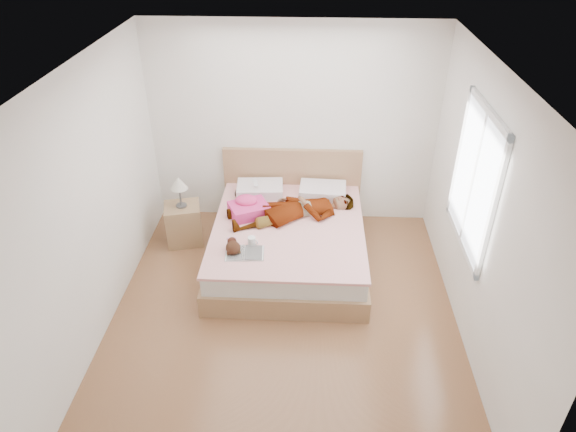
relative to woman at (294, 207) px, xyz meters
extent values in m
plane|color=#4C2D17|center=(-0.05, -1.19, -0.62)|extent=(4.00, 4.00, 0.00)
imported|color=white|center=(0.00, 0.00, 0.00)|extent=(1.68, 1.11, 0.22)
ellipsoid|color=black|center=(-0.57, 0.45, -0.07)|extent=(0.48, 0.55, 0.07)
cube|color=silver|center=(-0.50, 0.40, 0.09)|extent=(0.08, 0.11, 0.06)
plane|color=white|center=(-0.05, -1.19, 1.98)|extent=(4.00, 4.00, 0.00)
plane|color=silver|center=(-0.05, 0.81, 0.68)|extent=(3.60, 0.00, 3.60)
plane|color=silver|center=(-0.05, -3.19, 0.68)|extent=(3.60, 0.00, 3.60)
plane|color=white|center=(-1.85, -1.19, 0.68)|extent=(0.00, 4.00, 4.00)
plane|color=silver|center=(1.75, -1.19, 0.68)|extent=(0.00, 4.00, 4.00)
cube|color=white|center=(1.72, -0.89, 0.88)|extent=(0.02, 1.10, 1.30)
cube|color=silver|center=(1.72, -1.47, 0.88)|extent=(0.04, 0.06, 1.42)
cube|color=silver|center=(1.72, -0.31, 0.88)|extent=(0.04, 0.06, 1.42)
cube|color=silver|center=(1.72, -0.89, 0.20)|extent=(0.04, 1.22, 0.06)
cube|color=silver|center=(1.72, -0.89, 1.56)|extent=(0.04, 1.22, 0.06)
cube|color=silver|center=(1.72, -0.89, 0.88)|extent=(0.03, 0.04, 1.30)
cube|color=olive|center=(-0.05, -0.24, -0.49)|extent=(1.78, 2.08, 0.26)
cube|color=silver|center=(-0.05, -0.24, -0.25)|extent=(1.70, 2.00, 0.22)
cube|color=white|center=(-0.05, -0.24, -0.12)|extent=(1.74, 2.04, 0.03)
cube|color=olive|center=(-0.05, 0.77, -0.12)|extent=(1.80, 0.07, 1.00)
cube|color=white|center=(-0.45, 0.48, -0.04)|extent=(0.61, 0.44, 0.13)
cube|color=white|center=(0.35, 0.48, -0.04)|extent=(0.60, 0.43, 0.13)
cube|color=#F34290|center=(-0.54, -0.03, -0.04)|extent=(0.55, 0.51, 0.14)
ellipsoid|color=#F5429E|center=(-0.57, 0.02, 0.06)|extent=(0.27, 0.21, 0.13)
cube|color=white|center=(-0.49, -0.82, -0.10)|extent=(0.42, 0.30, 0.01)
cube|color=silver|center=(-0.60, -0.83, -0.09)|extent=(0.22, 0.28, 0.02)
cube|color=#262626|center=(-0.39, -0.81, -0.09)|extent=(0.22, 0.28, 0.02)
cylinder|color=white|center=(-0.44, -0.65, -0.06)|extent=(0.11, 0.11, 0.10)
torus|color=white|center=(-0.40, -0.67, -0.06)|extent=(0.07, 0.04, 0.07)
cylinder|color=black|center=(-0.44, -0.65, -0.02)|extent=(0.10, 0.10, 0.00)
ellipsoid|color=black|center=(-0.62, -0.81, -0.04)|extent=(0.20, 0.21, 0.13)
ellipsoid|color=beige|center=(-0.61, -0.82, -0.03)|extent=(0.11, 0.11, 0.07)
sphere|color=black|center=(-0.64, -0.71, -0.03)|extent=(0.10, 0.10, 0.10)
sphere|color=pink|center=(-0.69, -0.69, -0.01)|extent=(0.04, 0.04, 0.04)
sphere|color=#FFA6C8|center=(-0.61, -0.67, -0.01)|extent=(0.04, 0.04, 0.04)
ellipsoid|color=black|center=(-0.66, -0.86, -0.07)|extent=(0.05, 0.07, 0.03)
ellipsoid|color=black|center=(-0.55, -0.83, -0.07)|extent=(0.05, 0.07, 0.03)
cube|color=brown|center=(-1.39, 0.10, -0.36)|extent=(0.50, 0.47, 0.52)
cylinder|color=#464646|center=(-1.39, 0.10, -0.09)|extent=(0.16, 0.16, 0.02)
cylinder|color=#525252|center=(-1.39, 0.10, 0.05)|extent=(0.03, 0.03, 0.27)
cone|color=beige|center=(-1.39, 0.10, 0.23)|extent=(0.25, 0.25, 0.15)
camera|label=1|loc=(0.19, -5.20, 3.17)|focal=32.00mm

